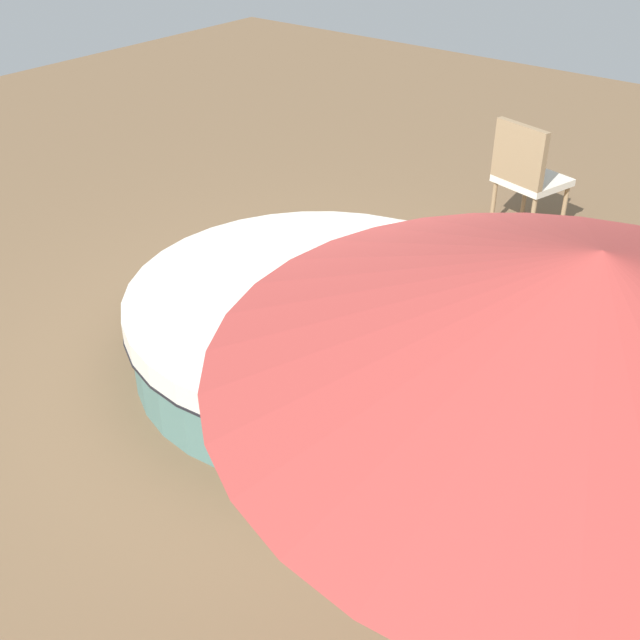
% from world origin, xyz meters
% --- Properties ---
extents(ground_plane, '(16.00, 16.00, 0.00)m').
position_xyz_m(ground_plane, '(0.00, 0.00, 0.00)').
color(ground_plane, brown).
extents(round_bed, '(2.50, 2.50, 0.53)m').
position_xyz_m(round_bed, '(0.00, 0.00, 0.27)').
color(round_bed, '#4C726B').
rests_on(round_bed, ground_plane).
extents(throw_pillow_0, '(0.42, 0.37, 0.15)m').
position_xyz_m(throw_pillow_0, '(0.80, -0.01, 0.60)').
color(throw_pillow_0, beige).
rests_on(throw_pillow_0, round_bed).
extents(throw_pillow_1, '(0.56, 0.37, 0.19)m').
position_xyz_m(throw_pillow_1, '(0.60, 0.54, 0.62)').
color(throw_pillow_1, beige).
rests_on(throw_pillow_1, round_bed).
extents(throw_pillow_2, '(0.52, 0.31, 0.18)m').
position_xyz_m(throw_pillow_2, '(0.09, 0.85, 0.62)').
color(throw_pillow_2, silver).
rests_on(throw_pillow_2, round_bed).
extents(patio_chair, '(0.63, 0.62, 0.98)m').
position_xyz_m(patio_chair, '(0.12, 2.66, 0.56)').
color(patio_chair, '#997A56').
rests_on(patio_chair, ground_plane).
extents(patio_umbrella, '(2.00, 2.00, 2.17)m').
position_xyz_m(patio_umbrella, '(2.19, -1.65, 1.97)').
color(patio_umbrella, '#262628').
rests_on(patio_umbrella, ground_plane).
extents(side_table, '(0.38, 0.38, 0.50)m').
position_xyz_m(side_table, '(1.90, 0.40, 0.25)').
color(side_table, '#997A56').
rests_on(side_table, ground_plane).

